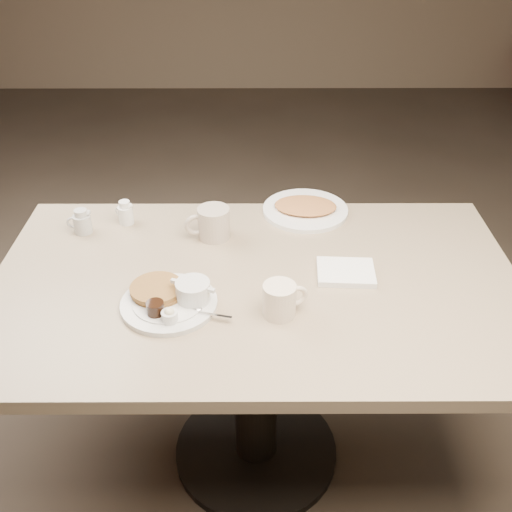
{
  "coord_description": "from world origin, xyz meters",
  "views": [
    {
      "loc": [
        -0.01,
        -1.35,
        1.74
      ],
      "look_at": [
        0.0,
        0.02,
        0.82
      ],
      "focal_mm": 41.7,
      "sensor_mm": 36.0,
      "label": 1
    }
  ],
  "objects_px": {
    "main_plate": "(172,298)",
    "coffee_mug_near": "(280,299)",
    "creamer_right": "(125,213)",
    "coffee_mug_far": "(212,223)",
    "diner_table": "(256,327)",
    "creamer_left": "(82,222)",
    "hash_plate": "(305,209)"
  },
  "relations": [
    {
      "from": "creamer_right",
      "to": "hash_plate",
      "type": "distance_m",
      "value": 0.59
    },
    {
      "from": "coffee_mug_near",
      "to": "coffee_mug_far",
      "type": "height_order",
      "value": "coffee_mug_far"
    },
    {
      "from": "coffee_mug_near",
      "to": "hash_plate",
      "type": "relative_size",
      "value": 0.43
    },
    {
      "from": "main_plate",
      "to": "creamer_right",
      "type": "bearing_deg",
      "value": 114.77
    },
    {
      "from": "coffee_mug_far",
      "to": "creamer_right",
      "type": "distance_m",
      "value": 0.3
    },
    {
      "from": "creamer_right",
      "to": "hash_plate",
      "type": "xyz_separation_m",
      "value": [
        0.59,
        0.07,
        -0.02
      ]
    },
    {
      "from": "creamer_left",
      "to": "creamer_right",
      "type": "distance_m",
      "value": 0.14
    },
    {
      "from": "diner_table",
      "to": "coffee_mug_near",
      "type": "height_order",
      "value": "coffee_mug_near"
    },
    {
      "from": "main_plate",
      "to": "creamer_right",
      "type": "relative_size",
      "value": 4.22
    },
    {
      "from": "creamer_right",
      "to": "diner_table",
      "type": "bearing_deg",
      "value": -37.28
    },
    {
      "from": "diner_table",
      "to": "creamer_right",
      "type": "height_order",
      "value": "creamer_right"
    },
    {
      "from": "coffee_mug_far",
      "to": "diner_table",
      "type": "bearing_deg",
      "value": -60.1
    },
    {
      "from": "diner_table",
      "to": "creamer_left",
      "type": "relative_size",
      "value": 17.53
    },
    {
      "from": "main_plate",
      "to": "hash_plate",
      "type": "bearing_deg",
      "value": 51.85
    },
    {
      "from": "creamer_left",
      "to": "hash_plate",
      "type": "height_order",
      "value": "creamer_left"
    },
    {
      "from": "creamer_right",
      "to": "hash_plate",
      "type": "height_order",
      "value": "creamer_right"
    },
    {
      "from": "coffee_mug_near",
      "to": "coffee_mug_far",
      "type": "distance_m",
      "value": 0.43
    },
    {
      "from": "hash_plate",
      "to": "diner_table",
      "type": "bearing_deg",
      "value": -113.19
    },
    {
      "from": "coffee_mug_near",
      "to": "main_plate",
      "type": "bearing_deg",
      "value": 172.45
    },
    {
      "from": "creamer_left",
      "to": "creamer_right",
      "type": "relative_size",
      "value": 1.07
    },
    {
      "from": "main_plate",
      "to": "coffee_mug_near",
      "type": "xyz_separation_m",
      "value": [
        0.29,
        -0.04,
        0.02
      ]
    },
    {
      "from": "main_plate",
      "to": "coffee_mug_near",
      "type": "height_order",
      "value": "coffee_mug_near"
    },
    {
      "from": "main_plate",
      "to": "hash_plate",
      "type": "height_order",
      "value": "main_plate"
    },
    {
      "from": "main_plate",
      "to": "hash_plate",
      "type": "relative_size",
      "value": 1.09
    },
    {
      "from": "diner_table",
      "to": "main_plate",
      "type": "distance_m",
      "value": 0.31
    },
    {
      "from": "diner_table",
      "to": "coffee_mug_far",
      "type": "height_order",
      "value": "coffee_mug_far"
    },
    {
      "from": "coffee_mug_far",
      "to": "hash_plate",
      "type": "xyz_separation_m",
      "value": [
        0.3,
        0.16,
        -0.04
      ]
    },
    {
      "from": "hash_plate",
      "to": "coffee_mug_near",
      "type": "bearing_deg",
      "value": -101.05
    },
    {
      "from": "coffee_mug_near",
      "to": "creamer_left",
      "type": "bearing_deg",
      "value": 146.13
    },
    {
      "from": "diner_table",
      "to": "hash_plate",
      "type": "height_order",
      "value": "hash_plate"
    },
    {
      "from": "creamer_left",
      "to": "diner_table",
      "type": "bearing_deg",
      "value": -25.75
    },
    {
      "from": "coffee_mug_far",
      "to": "creamer_left",
      "type": "relative_size",
      "value": 1.77
    }
  ]
}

